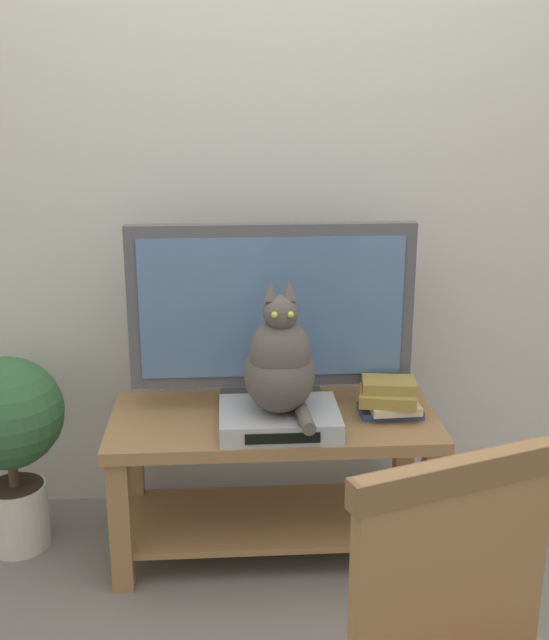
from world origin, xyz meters
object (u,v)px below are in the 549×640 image
object	(u,v)px
tv	(272,313)
book_stack	(389,398)
potted_plant	(9,431)
tv_stand	(274,459)
media_box	(279,419)
cat	(280,364)

from	to	relation	value
tv	book_stack	world-z (taller)	tv
book_stack	potted_plant	distance (m)	1.35
tv_stand	media_box	world-z (taller)	media_box
cat	book_stack	distance (m)	0.44
tv	book_stack	xyz separation A→B (m)	(0.40, -0.12, -0.28)
tv	cat	world-z (taller)	tv
cat	potted_plant	world-z (taller)	cat
tv_stand	cat	distance (m)	0.42
tv_stand	potted_plant	bearing A→B (deg)	175.40
cat	potted_plant	size ratio (longest dim) A/B	0.63
book_stack	potted_plant	size ratio (longest dim) A/B	0.32
tv	tv_stand	bearing A→B (deg)	-90.01
tv	cat	bearing A→B (deg)	-86.41
media_box	book_stack	size ratio (longest dim) A/B	1.71
tv_stand	cat	world-z (taller)	cat
media_box	tv_stand	bearing A→B (deg)	97.04
tv	potted_plant	distance (m)	1.02
tv	media_box	xyz separation A→B (m)	(0.01, -0.20, -0.31)
tv_stand	potted_plant	distance (m)	0.94
media_box	potted_plant	bearing A→B (deg)	169.38
tv_stand	cat	xyz separation A→B (m)	(0.01, -0.12, 0.40)
tv	potted_plant	size ratio (longest dim) A/B	1.37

